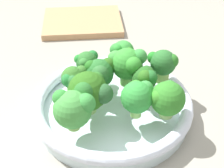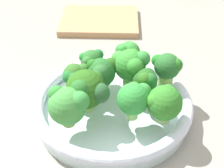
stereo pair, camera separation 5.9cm
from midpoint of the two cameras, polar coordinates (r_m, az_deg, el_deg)
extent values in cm
cube|color=gray|center=(63.96, 3.94, -6.41)|extent=(130.00, 130.00, 2.50)
cylinder|color=silver|center=(62.87, 2.69, -4.61)|extent=(27.87, 27.87, 1.83)
torus|color=silver|center=(61.55, 2.75, -3.18)|extent=(29.03, 29.03, 2.24)
cylinder|color=#92BE5A|center=(64.55, 11.58, 0.77)|extent=(2.76, 2.76, 2.43)
sphere|color=#28662B|center=(62.99, 11.88, 2.82)|extent=(4.82, 4.82, 4.82)
sphere|color=#217924|center=(63.39, 10.28, 3.79)|extent=(2.26, 2.26, 2.26)
sphere|color=#2D6724|center=(63.99, 12.44, 3.82)|extent=(2.02, 2.02, 2.02)
sphere|color=#297123|center=(62.59, 13.22, 3.01)|extent=(2.69, 2.69, 2.69)
cylinder|color=#9AD76B|center=(56.45, 6.44, -4.84)|extent=(1.83, 1.83, 2.15)
sphere|color=green|center=(54.65, 6.63, -2.65)|extent=(5.27, 5.27, 5.27)
sphere|color=#408230|center=(55.23, 7.96, -1.62)|extent=(2.53, 2.53, 2.53)
sphere|color=#368D3D|center=(55.51, 8.24, -1.30)|extent=(2.69, 2.69, 2.69)
sphere|color=green|center=(56.09, 6.70, -0.98)|extent=(2.51, 2.51, 2.51)
cylinder|color=#94C158|center=(55.16, -4.25, -6.11)|extent=(2.06, 2.06, 1.79)
sphere|color=#429440|center=(53.26, -4.39, -3.84)|extent=(6.11, 6.11, 6.11)
sphere|color=green|center=(51.94, -2.24, -3.01)|extent=(3.18, 3.18, 3.18)
sphere|color=#318B33|center=(53.13, -6.14, -1.77)|extent=(2.68, 2.68, 2.68)
cylinder|color=#8FD272|center=(62.45, 0.89, -0.12)|extent=(2.68, 2.68, 1.78)
sphere|color=#26662A|center=(60.93, 0.92, 1.84)|extent=(5.25, 5.25, 5.25)
sphere|color=#2B632D|center=(58.73, 1.04, 1.77)|extent=(3.09, 3.09, 3.09)
sphere|color=#22671D|center=(60.46, -0.42, 3.03)|extent=(2.35, 2.35, 2.35)
sphere|color=#285B1A|center=(61.16, 2.55, 3.11)|extent=(2.72, 2.72, 2.72)
cylinder|color=#78BC54|center=(63.37, 5.42, 0.74)|extent=(2.38, 2.38, 2.54)
sphere|color=#348D31|center=(61.58, 5.59, 3.12)|extent=(5.79, 5.79, 5.79)
sphere|color=#348A3A|center=(60.88, 7.88, 4.13)|extent=(2.83, 2.83, 2.83)
sphere|color=#3C8E3A|center=(62.06, 3.97, 4.10)|extent=(3.02, 3.02, 3.02)
sphere|color=#338D2E|center=(59.39, 6.68, 2.76)|extent=(3.07, 3.07, 3.07)
cylinder|color=#7EB556|center=(67.52, 5.31, 3.29)|extent=(2.13, 2.13, 2.62)
sphere|color=#368E38|center=(66.08, 5.44, 5.24)|extent=(4.26, 4.26, 4.26)
sphere|color=#308034|center=(65.22, 4.27, 5.55)|extent=(2.55, 2.55, 2.55)
sphere|color=#388926|center=(64.93, 6.16, 5.05)|extent=(2.17, 2.17, 2.17)
sphere|color=#2E8A31|center=(64.74, 4.47, 5.60)|extent=(2.07, 2.07, 2.07)
cylinder|color=#A2CC71|center=(56.87, 11.49, -5.35)|extent=(2.25, 2.25, 1.76)
sphere|color=#307C26|center=(55.11, 11.83, -3.23)|extent=(5.74, 5.74, 5.74)
sphere|color=#317C30|center=(56.15, 12.21, -1.64)|extent=(2.41, 2.41, 2.41)
sphere|color=#358627|center=(53.97, 10.22, -2.94)|extent=(2.53, 2.53, 2.53)
cylinder|color=#86CF67|center=(61.93, -3.47, -0.36)|extent=(2.39, 2.39, 2.11)
sphere|color=#326A26|center=(60.53, -3.55, 1.45)|extent=(4.10, 4.10, 4.10)
sphere|color=#2A6730|center=(58.88, -3.65, 0.87)|extent=(2.08, 2.08, 2.08)
sphere|color=#336C28|center=(60.53, -2.06, 2.24)|extent=(2.43, 2.43, 2.43)
sphere|color=#21712F|center=(59.51, -4.39, 1.09)|extent=(2.40, 2.40, 2.40)
cylinder|color=#7FB052|center=(60.68, 8.20, -1.51)|extent=(2.11, 2.11, 2.28)
sphere|color=#245B1F|center=(59.16, 8.41, 0.43)|extent=(4.34, 4.34, 4.34)
sphere|color=#216428|center=(57.67, 9.30, 0.51)|extent=(2.50, 2.50, 2.50)
sphere|color=#2D5E2C|center=(59.79, 8.91, 1.51)|extent=(2.31, 2.31, 2.31)
sphere|color=#2B641C|center=(57.49, 8.41, 0.60)|extent=(2.53, 2.53, 2.53)
cylinder|color=#88CC60|center=(65.98, -0.85, 2.18)|extent=(2.64, 2.64, 1.85)
sphere|color=#2C6A2B|center=(64.72, -0.87, 3.83)|extent=(4.13, 4.13, 4.13)
sphere|color=#317230|center=(63.01, -1.40, 3.68)|extent=(1.97, 1.97, 1.97)
sphere|color=#21792A|center=(64.62, -2.17, 4.42)|extent=(1.79, 1.79, 1.79)
sphere|color=#21702E|center=(65.44, 0.22, 4.84)|extent=(2.15, 2.15, 2.15)
cylinder|color=#94C164|center=(57.89, -1.40, -3.47)|extent=(2.60, 2.60, 1.95)
sphere|color=#296219|center=(55.93, -1.44, -1.01)|extent=(6.63, 6.63, 6.63)
sphere|color=#26572B|center=(54.53, 1.02, -1.61)|extent=(3.32, 3.32, 3.32)
sphere|color=#296723|center=(57.21, 0.11, 0.70)|extent=(2.92, 2.92, 2.92)
sphere|color=#276929|center=(53.68, -2.21, -1.05)|extent=(3.30, 3.30, 3.30)
cube|color=tan|center=(94.23, -0.26, 10.48)|extent=(25.27, 22.83, 1.60)
camera|label=1|loc=(0.03, -87.14, 2.13)|focal=54.67mm
camera|label=2|loc=(0.03, 92.86, -2.13)|focal=54.67mm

